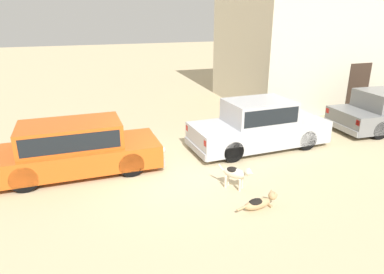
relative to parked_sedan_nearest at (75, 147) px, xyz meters
name	(u,v)px	position (x,y,z in m)	size (l,w,h in m)	color
ground_plane	(175,173)	(2.50, -0.94, -0.73)	(80.00, 80.00, 0.00)	tan
parked_sedan_nearest	(75,147)	(0.00, 0.00, 0.00)	(4.47, 1.72, 1.41)	#D15619
parked_sedan_second	(259,125)	(5.56, 0.05, 0.02)	(4.56, 1.87, 1.54)	#B2B5BA
apartment_block	(356,12)	(13.49, 5.19, 3.34)	(12.54, 5.61, 8.15)	beige
stray_dog_spotted	(260,202)	(3.78, -3.28, -0.58)	(1.11, 0.32, 0.36)	tan
stray_dog_tan	(236,173)	(3.66, -2.26, -0.32)	(0.69, 0.73, 0.64)	beige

